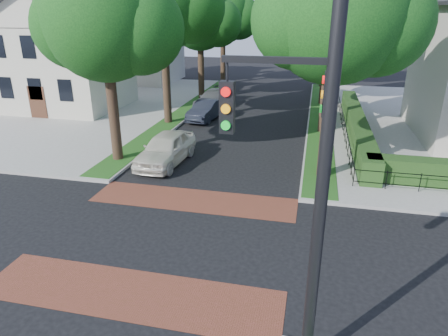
{
  "coord_description": "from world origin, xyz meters",
  "views": [
    {
      "loc": [
        4.8,
        -11.92,
        7.76
      ],
      "look_at": [
        1.34,
        3.31,
        1.6
      ],
      "focal_mm": 32.0,
      "sensor_mm": 36.0,
      "label": 1
    }
  ],
  "objects_px": {
    "parked_car_front": "(166,149)",
    "parked_car_middle": "(206,110)",
    "parked_car_rear": "(213,99)",
    "traffic_signal": "(312,176)"
  },
  "relations": [
    {
      "from": "parked_car_middle",
      "to": "parked_car_front",
      "type": "bearing_deg",
      "value": -80.02
    },
    {
      "from": "traffic_signal",
      "to": "parked_car_front",
      "type": "xyz_separation_m",
      "value": [
        -7.67,
        11.7,
        -3.86
      ]
    },
    {
      "from": "parked_car_front",
      "to": "parked_car_middle",
      "type": "height_order",
      "value": "parked_car_front"
    },
    {
      "from": "traffic_signal",
      "to": "parked_car_front",
      "type": "relative_size",
      "value": 1.61
    },
    {
      "from": "parked_car_front",
      "to": "traffic_signal",
      "type": "bearing_deg",
      "value": -52.9
    },
    {
      "from": "parked_car_middle",
      "to": "parked_car_rear",
      "type": "relative_size",
      "value": 0.87
    },
    {
      "from": "parked_car_front",
      "to": "parked_car_middle",
      "type": "distance_m",
      "value": 9.58
    },
    {
      "from": "traffic_signal",
      "to": "parked_car_front",
      "type": "bearing_deg",
      "value": 123.24
    },
    {
      "from": "traffic_signal",
      "to": "parked_car_rear",
      "type": "relative_size",
      "value": 1.56
    },
    {
      "from": "parked_car_middle",
      "to": "parked_car_rear",
      "type": "bearing_deg",
      "value": 104.62
    }
  ]
}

